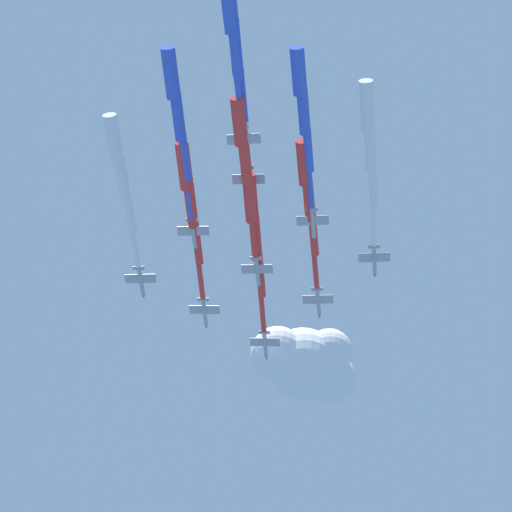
{
  "coord_description": "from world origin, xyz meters",
  "views": [
    {
      "loc": [
        -84.73,
        -94.0,
        -18.49
      ],
      "look_at": [
        0.0,
        0.0,
        205.18
      ],
      "focal_mm": 68.24,
      "sensor_mm": 36.0,
      "label": 1
    }
  ],
  "objects_px": {
    "jet_lead": "(255,238)",
    "jet_trail_starboard": "(235,47)",
    "jet_starboard_inner": "(309,200)",
    "jet_port_outer": "(369,147)",
    "jet_port_mid": "(245,162)",
    "jet_trail_port": "(303,112)",
    "jet_port_inner": "(191,205)",
    "jet_starboard_mid": "(122,176)",
    "jet_starboard_outer": "(178,117)",
    "jet_tail_end": "(227,5)"
  },
  "relations": [
    {
      "from": "jet_lead",
      "to": "jet_trail_starboard",
      "type": "relative_size",
      "value": 0.96
    },
    {
      "from": "jet_starboard_inner",
      "to": "jet_port_outer",
      "type": "height_order",
      "value": "jet_starboard_inner"
    },
    {
      "from": "jet_starboard_inner",
      "to": "jet_port_outer",
      "type": "xyz_separation_m",
      "value": [
        0.7,
        -21.2,
        -1.08
      ]
    },
    {
      "from": "jet_port_mid",
      "to": "jet_trail_port",
      "type": "bearing_deg",
      "value": -83.61
    },
    {
      "from": "jet_port_inner",
      "to": "jet_trail_starboard",
      "type": "height_order",
      "value": "jet_trail_starboard"
    },
    {
      "from": "jet_starboard_mid",
      "to": "jet_trail_starboard",
      "type": "relative_size",
      "value": 0.89
    },
    {
      "from": "jet_starboard_mid",
      "to": "jet_port_mid",
      "type": "bearing_deg",
      "value": -48.8
    },
    {
      "from": "jet_port_outer",
      "to": "jet_starboard_outer",
      "type": "bearing_deg",
      "value": 147.91
    },
    {
      "from": "jet_trail_port",
      "to": "jet_port_inner",
      "type": "bearing_deg",
      "value": 96.08
    },
    {
      "from": "jet_port_outer",
      "to": "jet_trail_port",
      "type": "relative_size",
      "value": 1.04
    },
    {
      "from": "jet_port_inner",
      "to": "jet_trail_port",
      "type": "height_order",
      "value": "jet_port_inner"
    },
    {
      "from": "jet_port_inner",
      "to": "jet_trail_starboard",
      "type": "xyz_separation_m",
      "value": [
        -18.9,
        -38.72,
        1.37
      ]
    },
    {
      "from": "jet_lead",
      "to": "jet_tail_end",
      "type": "xyz_separation_m",
      "value": [
        -46.17,
        -41.66,
        -2.48
      ]
    },
    {
      "from": "jet_starboard_inner",
      "to": "jet_trail_port",
      "type": "height_order",
      "value": "jet_starboard_inner"
    },
    {
      "from": "jet_lead",
      "to": "jet_port_outer",
      "type": "bearing_deg",
      "value": -84.42
    },
    {
      "from": "jet_trail_starboard",
      "to": "jet_trail_port",
      "type": "bearing_deg",
      "value": 1.97
    },
    {
      "from": "jet_starboard_outer",
      "to": "jet_trail_starboard",
      "type": "distance_m",
      "value": 22.1
    },
    {
      "from": "jet_port_mid",
      "to": "jet_trail_port",
      "type": "relative_size",
      "value": 1.03
    },
    {
      "from": "jet_port_outer",
      "to": "jet_trail_port",
      "type": "height_order",
      "value": "jet_port_outer"
    },
    {
      "from": "jet_port_inner",
      "to": "jet_trail_port",
      "type": "distance_m",
      "value": 38.15
    },
    {
      "from": "jet_port_outer",
      "to": "jet_trail_starboard",
      "type": "bearing_deg",
      "value": 175.06
    },
    {
      "from": "jet_lead",
      "to": "jet_port_outer",
      "type": "xyz_separation_m",
      "value": [
        3.75,
        -38.38,
        -0.63
      ]
    },
    {
      "from": "jet_port_mid",
      "to": "jet_starboard_mid",
      "type": "bearing_deg",
      "value": 131.2
    },
    {
      "from": "jet_starboard_mid",
      "to": "jet_starboard_outer",
      "type": "height_order",
      "value": "jet_starboard_outer"
    },
    {
      "from": "jet_starboard_mid",
      "to": "jet_trail_starboard",
      "type": "height_order",
      "value": "jet_trail_starboard"
    },
    {
      "from": "jet_port_outer",
      "to": "jet_tail_end",
      "type": "bearing_deg",
      "value": -176.24
    },
    {
      "from": "jet_starboard_mid",
      "to": "jet_starboard_outer",
      "type": "bearing_deg",
      "value": -88.62
    },
    {
      "from": "jet_port_inner",
      "to": "jet_trail_port",
      "type": "xyz_separation_m",
      "value": [
        4.04,
        -37.93,
        -0.25
      ]
    },
    {
      "from": "jet_port_mid",
      "to": "jet_tail_end",
      "type": "xyz_separation_m",
      "value": [
        -29.22,
        -26.64,
        -0.5
      ]
    },
    {
      "from": "jet_starboard_inner",
      "to": "jet_trail_starboard",
      "type": "distance_m",
      "value": 44.45
    },
    {
      "from": "jet_starboard_outer",
      "to": "jet_lead",
      "type": "bearing_deg",
      "value": 19.09
    },
    {
      "from": "jet_lead",
      "to": "jet_trail_port",
      "type": "relative_size",
      "value": 1.07
    },
    {
      "from": "jet_port_mid",
      "to": "jet_trail_starboard",
      "type": "relative_size",
      "value": 0.92
    },
    {
      "from": "jet_port_inner",
      "to": "jet_starboard_outer",
      "type": "xyz_separation_m",
      "value": [
        -18.15,
        -16.75,
        -0.81
      ]
    },
    {
      "from": "jet_trail_port",
      "to": "jet_trail_starboard",
      "type": "xyz_separation_m",
      "value": [
        -22.94,
        -0.79,
        1.62
      ]
    },
    {
      "from": "jet_port_mid",
      "to": "jet_tail_end",
      "type": "relative_size",
      "value": 0.94
    },
    {
      "from": "jet_starboard_mid",
      "to": "jet_tail_end",
      "type": "xyz_separation_m",
      "value": [
        -8.63,
        -50.15,
        -0.11
      ]
    },
    {
      "from": "jet_starboard_outer",
      "to": "jet_trail_port",
      "type": "height_order",
      "value": "jet_trail_port"
    },
    {
      "from": "jet_port_inner",
      "to": "jet_starboard_outer",
      "type": "bearing_deg",
      "value": -137.3
    },
    {
      "from": "jet_lead",
      "to": "jet_trail_port",
      "type": "distance_m",
      "value": 37.1
    },
    {
      "from": "jet_trail_port",
      "to": "jet_starboard_mid",
      "type": "bearing_deg",
      "value": 118.12
    },
    {
      "from": "jet_starboard_mid",
      "to": "jet_trail_port",
      "type": "distance_m",
      "value": 48.21
    },
    {
      "from": "jet_port_inner",
      "to": "jet_trail_starboard",
      "type": "relative_size",
      "value": 0.93
    },
    {
      "from": "jet_port_inner",
      "to": "jet_port_outer",
      "type": "bearing_deg",
      "value": -61.87
    },
    {
      "from": "jet_starboard_inner",
      "to": "jet_port_outer",
      "type": "distance_m",
      "value": 21.24
    },
    {
      "from": "jet_trail_starboard",
      "to": "jet_tail_end",
      "type": "distance_m",
      "value": 11.37
    },
    {
      "from": "jet_port_outer",
      "to": "jet_trail_starboard",
      "type": "xyz_separation_m",
      "value": [
        -41.52,
        3.59,
        1.56
      ]
    },
    {
      "from": "jet_port_mid",
      "to": "jet_port_inner",
      "type": "bearing_deg",
      "value": 95.78
    },
    {
      "from": "jet_starboard_mid",
      "to": "jet_port_inner",
      "type": "bearing_deg",
      "value": -13.72
    },
    {
      "from": "jet_starboard_inner",
      "to": "jet_port_mid",
      "type": "bearing_deg",
      "value": 173.83
    }
  ]
}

